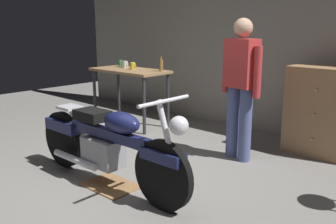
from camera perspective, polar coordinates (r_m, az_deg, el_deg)
name	(u,v)px	position (r m, az deg, el deg)	size (l,w,h in m)	color
ground_plane	(126,188)	(3.85, -6.48, -11.41)	(12.00, 12.00, 0.00)	gray
back_wall	(268,28)	(5.73, 15.05, 12.32)	(8.00, 0.12, 3.10)	gray
workbench	(130,76)	(6.02, -5.87, 5.44)	(1.30, 0.64, 0.90)	#99724C
motorcycle	(107,143)	(3.77, -9.35, -4.68)	(2.19, 0.60, 1.00)	black
person_standing	(241,83)	(4.46, 11.02, 4.31)	(0.56, 0.29, 1.67)	#4D5A8E
wooden_dresser	(321,112)	(4.97, 22.34, 0.06)	(0.80, 0.47, 1.10)	#99724C
drip_tray	(111,185)	(3.91, -8.75, -10.98)	(0.56, 0.40, 0.01)	olive
storage_bin	(87,121)	(5.79, -12.24, -1.34)	(0.44, 0.32, 0.34)	gray
mug_yellow_tall	(133,66)	(5.98, -5.40, 7.02)	(0.12, 0.09, 0.11)	yellow
mug_green_speckled	(120,63)	(6.39, -7.26, 7.37)	(0.11, 0.07, 0.11)	#3D7F4C
mug_white_ceramic	(125,64)	(6.19, -6.55, 7.21)	(0.12, 0.08, 0.11)	white
bottle	(161,65)	(5.71, -1.08, 7.20)	(0.06, 0.06, 0.24)	olive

